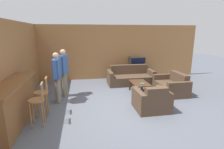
{
  "coord_description": "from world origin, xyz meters",
  "views": [
    {
      "loc": [
        -1.19,
        -4.83,
        2.23
      ],
      "look_at": [
        -0.18,
        0.84,
        0.85
      ],
      "focal_mm": 28.0,
      "sensor_mm": 36.0,
      "label": 1
    }
  ],
  "objects": [
    {
      "name": "bar_chair_near",
      "position": [
        -2.28,
        -0.65,
        0.57
      ],
      "size": [
        0.41,
        0.41,
        1.07
      ],
      "color": "#996638",
      "rests_on": "ground_plane"
    },
    {
      "name": "bar_counter",
      "position": [
        -2.86,
        -0.4,
        0.54
      ],
      "size": [
        0.55,
        2.42,
        1.07
      ],
      "color": "brown",
      "rests_on": "ground_plane"
    },
    {
      "name": "tv_unit",
      "position": [
        1.49,
        3.25,
        0.3
      ],
      "size": [
        1.13,
        0.52,
        0.61
      ],
      "color": "#2D2319",
      "rests_on": "ground_plane"
    },
    {
      "name": "person_by_counter",
      "position": [
        -1.96,
        0.81,
        0.92
      ],
      "size": [
        0.22,
        0.6,
        1.64
      ],
      "color": "#756B5B",
      "rests_on": "ground_plane"
    },
    {
      "name": "tv",
      "position": [
        1.49,
        3.25,
        0.84
      ],
      "size": [
        0.72,
        0.46,
        0.48
      ],
      "color": "black",
      "rests_on": "tv_unit"
    },
    {
      "name": "book_on_table",
      "position": [
        0.99,
        1.01,
        0.42
      ],
      "size": [
        0.15,
        0.15,
        0.02
      ],
      "color": "#33704C",
      "rests_on": "coffee_table"
    },
    {
      "name": "wall_back",
      "position": [
        0.0,
        3.61,
        1.3
      ],
      "size": [
        9.4,
        0.08,
        2.6
      ],
      "color": "#9E6B3D",
      "rests_on": "ground_plane"
    },
    {
      "name": "armchair_near",
      "position": [
        0.8,
        -0.31,
        0.28
      ],
      "size": [
        0.94,
        0.9,
        0.78
      ],
      "color": "#4C3828",
      "rests_on": "ground_plane"
    },
    {
      "name": "ground_plane",
      "position": [
        0.0,
        0.0,
        0.0
      ],
      "size": [
        24.0,
        24.0,
        0.0
      ],
      "primitive_type": "plane",
      "color": "#565B66"
    },
    {
      "name": "wall_left",
      "position": [
        -3.19,
        1.3,
        1.3
      ],
      "size": [
        0.08,
        8.61,
        2.6
      ],
      "color": "#9E6B3D",
      "rests_on": "ground_plane"
    },
    {
      "name": "person_by_window",
      "position": [
        -1.79,
        1.36,
        0.96
      ],
      "size": [
        0.29,
        0.49,
        1.68
      ],
      "color": "#756B5B",
      "rests_on": "ground_plane"
    },
    {
      "name": "couch_far",
      "position": [
        0.94,
        2.46,
        0.28
      ],
      "size": [
        2.01,
        0.95,
        0.81
      ],
      "color": "#4C3828",
      "rests_on": "ground_plane"
    },
    {
      "name": "coffee_table",
      "position": [
        0.94,
        1.17,
        0.35
      ],
      "size": [
        0.59,
        0.97,
        0.41
      ],
      "color": "#472D1E",
      "rests_on": "ground_plane"
    },
    {
      "name": "bar_chair_mid",
      "position": [
        -2.28,
        -0.1,
        0.57
      ],
      "size": [
        0.4,
        0.4,
        1.07
      ],
      "color": "#996638",
      "rests_on": "ground_plane"
    },
    {
      "name": "loveseat_right",
      "position": [
        2.13,
        0.96,
        0.28
      ],
      "size": [
        0.88,
        1.34,
        0.77
      ],
      "color": "#4C3828",
      "rests_on": "ground_plane"
    }
  ]
}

